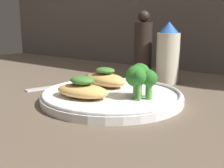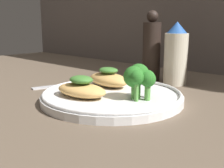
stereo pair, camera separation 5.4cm
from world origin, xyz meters
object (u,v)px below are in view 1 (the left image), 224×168
Objects in this scene: broccoli_bunch at (141,77)px; pepper_grinder at (143,49)px; plate at (112,96)px; sauce_bottle at (168,54)px.

broccoli_bunch is 24.46cm from pepper_grinder.
plate is 1.53× the size of pepper_grinder.
sauce_bottle is at bearing 0.00° from pepper_grinder.
broccoli_bunch is (6.05, 1.02, 4.43)cm from plate.
plate is 22.70cm from sauce_bottle.
sauce_bottle is (-5.31, 20.76, 1.91)cm from broccoli_bunch.
pepper_grinder reaches higher than sauce_bottle.
sauce_bottle is (0.74, 21.78, 6.35)cm from plate.
sauce_bottle is at bearing 104.34° from broccoli_bunch.
sauce_bottle reaches higher than broccoli_bunch.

